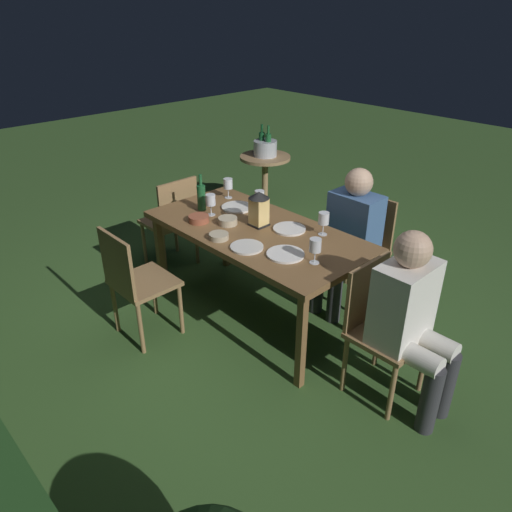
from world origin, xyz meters
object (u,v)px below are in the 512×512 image
object	(u,v)px
chair_head_near	(380,323)
chair_side_left_a	(362,244)
dining_table	(256,236)
side_table	(265,176)
green_bottle_on_table	(201,197)
plate_c	(237,207)
wine_glass_e	(211,201)
lantern_centerpiece	(259,207)
wine_glass_c	(260,197)
chair_head_far	(172,219)
wine_glass_d	(228,185)
person_in_blue	(349,234)
wine_glass_a	(315,246)
plate_a	(247,247)
bowl_bread	(228,221)
bowl_salad	(219,236)
wine_glass_b	(324,219)
ice_bucket	(265,147)
plate_d	(285,254)
bowl_olives	(199,219)
chair_side_right_b	(135,280)
person_in_cream	(412,316)
plate_b	(289,229)

from	to	relation	value
chair_head_near	chair_side_left_a	bearing A→B (deg)	-48.66
dining_table	side_table	size ratio (longest dim) A/B	2.46
green_bottle_on_table	plate_c	distance (m)	0.30
chair_side_left_a	wine_glass_e	distance (m)	1.27
lantern_centerpiece	wine_glass_c	xyz separation A→B (m)	(0.20, -0.20, -0.03)
chair_head_far	plate_c	distance (m)	0.78
chair_head_near	wine_glass_d	bearing A→B (deg)	-8.63
chair_side_left_a	chair_head_far	distance (m)	1.69
dining_table	person_in_blue	size ratio (longest dim) A/B	1.48
wine_glass_a	plate_a	distance (m)	0.49
dining_table	lantern_centerpiece	bearing A→B (deg)	-62.39
bowl_bread	wine_glass_c	bearing A→B (deg)	-86.23
chair_side_left_a	bowl_salad	distance (m)	1.24
wine_glass_b	wine_glass_e	xyz separation A→B (m)	(0.82, 0.36, 0.00)
person_in_blue	green_bottle_on_table	world-z (taller)	person_in_blue
lantern_centerpiece	bowl_bread	bearing A→B (deg)	41.42
lantern_centerpiece	wine_glass_b	world-z (taller)	lantern_centerpiece
plate_a	bowl_bread	xyz separation A→B (m)	(0.39, -0.16, 0.02)
chair_head_near	person_in_blue	world-z (taller)	person_in_blue
green_bottle_on_table	wine_glass_c	xyz separation A→B (m)	(-0.34, -0.31, 0.01)
chair_head_far	wine_glass_d	bearing A→B (deg)	-151.78
ice_bucket	plate_d	bearing A→B (deg)	138.73
lantern_centerpiece	green_bottle_on_table	size ratio (longest dim) A/B	0.91
dining_table	ice_bucket	bearing A→B (deg)	-46.21
chair_head_far	plate_a	world-z (taller)	chair_head_far
wine_glass_b	bowl_olives	bearing A→B (deg)	32.70
chair_side_left_a	person_in_blue	world-z (taller)	person_in_blue
chair_side_left_a	chair_side_right_b	bearing A→B (deg)	64.79
chair_head_near	wine_glass_e	distance (m)	1.58
chair_head_far	lantern_centerpiece	world-z (taller)	lantern_centerpiece
lantern_centerpiece	wine_glass_d	world-z (taller)	lantern_centerpiece
person_in_blue	ice_bucket	bearing A→B (deg)	-25.67
green_bottle_on_table	wine_glass_b	size ratio (longest dim) A/B	1.72
wine_glass_d	wine_glass_c	bearing A→B (deg)	178.87
plate_c	wine_glass_e	bearing A→B (deg)	82.05
wine_glass_d	bowl_salad	size ratio (longest dim) A/B	1.22
person_in_cream	plate_b	distance (m)	1.14
chair_side_left_a	bowl_salad	size ratio (longest dim) A/B	6.29
chair_head_far	plate_b	distance (m)	1.32
green_bottle_on_table	wine_glass_e	distance (m)	0.14
ice_bucket	chair_side_left_a	bearing A→B (deg)	159.55
dining_table	person_in_cream	distance (m)	1.30
person_in_cream	wine_glass_d	world-z (taller)	person_in_cream
lantern_centerpiece	bowl_salad	size ratio (longest dim) A/B	1.92
chair_side_right_b	bowl_salad	size ratio (longest dim) A/B	6.29
bowl_bread	bowl_salad	xyz separation A→B (m)	(-0.15, 0.21, -0.01)
lantern_centerpiece	wine_glass_d	size ratio (longest dim) A/B	1.57
person_in_blue	plate_c	size ratio (longest dim) A/B	4.56
person_in_blue	wine_glass_a	size ratio (longest dim) A/B	6.80
green_bottle_on_table	plate_b	size ratio (longest dim) A/B	1.22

